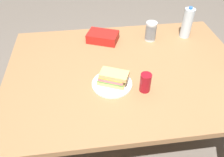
{
  "coord_description": "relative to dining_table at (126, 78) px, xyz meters",
  "views": [
    {
      "loc": [
        -0.25,
        -1.16,
        1.75
      ],
      "look_at": [
        -0.12,
        -0.14,
        0.83
      ],
      "focal_mm": 36.35,
      "sensor_mm": 36.0,
      "label": 1
    }
  ],
  "objects": [
    {
      "name": "chip_bag",
      "position": [
        -0.12,
        0.37,
        0.12
      ],
      "size": [
        0.27,
        0.23,
        0.07
      ],
      "primitive_type": "cube",
      "rotation": [
        0.0,
        0.0,
        2.75
      ],
      "color": "red",
      "rests_on": "dining_table"
    },
    {
      "name": "soda_can_red",
      "position": [
        0.07,
        -0.22,
        0.15
      ],
      "size": [
        0.07,
        0.07,
        0.12
      ],
      "primitive_type": "cylinder",
      "color": "maroon",
      "rests_on": "dining_table"
    },
    {
      "name": "ground_plane",
      "position": [
        0.0,
        0.0,
        -0.69
      ],
      "size": [
        8.0,
        8.0,
        0.0
      ],
      "primitive_type": "plane",
      "color": "#70665B"
    },
    {
      "name": "paper_plate",
      "position": [
        -0.12,
        -0.14,
        0.09
      ],
      "size": [
        0.25,
        0.25,
        0.01
      ],
      "primitive_type": "cylinder",
      "color": "white",
      "rests_on": "dining_table"
    },
    {
      "name": "plastic_cup_stack",
      "position": [
        0.25,
        0.34,
        0.16
      ],
      "size": [
        0.08,
        0.08,
        0.15
      ],
      "color": "silver",
      "rests_on": "dining_table"
    },
    {
      "name": "dining_table",
      "position": [
        0.0,
        0.0,
        0.0
      ],
      "size": [
        1.61,
        1.14,
        0.78
      ],
      "color": "#9E7047",
      "rests_on": "ground_plane"
    },
    {
      "name": "water_bottle_spare",
      "position": [
        0.54,
        0.35,
        0.2
      ],
      "size": [
        0.08,
        0.08,
        0.25
      ],
      "color": "silver",
      "rests_on": "dining_table"
    },
    {
      "name": "sandwich",
      "position": [
        -0.11,
        -0.14,
        0.14
      ],
      "size": [
        0.21,
        0.15,
        0.08
      ],
      "color": "#DBB26B",
      "rests_on": "paper_plate"
    }
  ]
}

